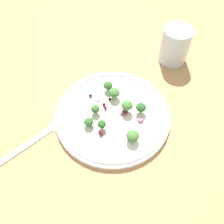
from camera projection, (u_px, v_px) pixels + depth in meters
ground_plane at (105, 117)px, 60.16cm from camera, size 180.00×180.00×2.00cm
plate at (112, 117)px, 58.04cm from camera, size 25.74×25.74×1.70cm
dressing_pool at (112, 116)px, 57.67cm from camera, size 14.93×14.93×0.20cm
broccoli_floret_0 at (108, 85)px, 60.41cm from camera, size 2.16×2.16×2.19cm
broccoli_floret_1 at (89, 122)px, 55.06cm from camera, size 2.15×2.15×2.18cm
broccoli_floret_2 at (102, 124)px, 54.36cm from camera, size 1.97×1.97×2.00cm
broccoli_floret_3 at (114, 93)px, 58.96cm from camera, size 2.61×2.61×2.65cm
broccoli_floret_4 at (133, 136)px, 52.86cm from camera, size 2.71×2.71×2.74cm
broccoli_floret_5 at (95, 109)px, 56.75cm from camera, size 2.06×2.06×2.09cm
broccoli_floret_6 at (127, 106)px, 56.49cm from camera, size 2.55×2.55×2.58cm
broccoli_floret_7 at (141, 108)px, 56.62cm from camera, size 2.25×2.25×2.28cm
cranberry_0 at (107, 108)px, 58.04cm from camera, size 0.82×0.82×0.82cm
cranberry_1 at (111, 99)px, 59.83cm from camera, size 0.71×0.71×0.71cm
cranberry_2 at (114, 91)px, 61.01cm from camera, size 0.74×0.74×0.74cm
cranberry_3 at (104, 105)px, 58.82cm from camera, size 0.84×0.84×0.84cm
cranberry_4 at (126, 113)px, 57.05cm from camera, size 0.82×0.82×0.82cm
cranberry_5 at (90, 95)px, 60.19cm from camera, size 0.79×0.79×0.79cm
cranberry_6 at (101, 133)px, 54.23cm from camera, size 0.99×0.99×0.99cm
onion_bit_0 at (98, 99)px, 59.92cm from camera, size 1.35×1.37×0.32cm
onion_bit_1 at (140, 121)px, 56.27cm from camera, size 1.33×1.32×0.44cm
onion_bit_2 at (126, 130)px, 55.43cm from camera, size 1.29×1.21×0.32cm
onion_bit_3 at (123, 112)px, 57.60cm from camera, size 1.41×1.11×0.53cm
fork at (34, 140)px, 55.34cm from camera, size 16.82×11.22×0.50cm
water_glass at (175, 45)px, 65.78cm from camera, size 7.25×7.25×9.55cm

